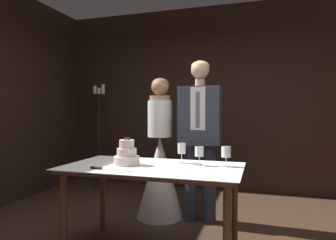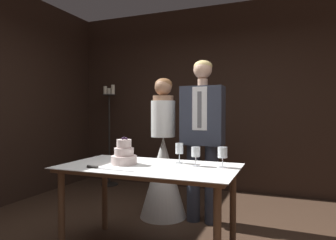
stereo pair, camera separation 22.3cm
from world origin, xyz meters
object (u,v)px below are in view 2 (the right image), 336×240
object	(u,v)px
groom	(203,131)
candle_stand	(109,134)
bride	(163,166)
tiered_cake	(124,155)
wine_glass_far	(179,150)
wine_glass_middle	(196,153)
cake_knife	(101,168)
wine_glass_near	(223,154)
cake_table	(149,175)

from	to	relation	value
groom	candle_stand	distance (m)	2.19
bride	candle_stand	xyz separation A→B (m)	(-1.42, 1.08, 0.26)
tiered_cake	wine_glass_far	world-z (taller)	tiered_cake
wine_glass_middle	candle_stand	world-z (taller)	candle_stand
bride	tiered_cake	bearing A→B (deg)	-89.94
bride	cake_knife	bearing A→B (deg)	-93.17
wine_glass_near	wine_glass_far	world-z (taller)	wine_glass_far
wine_glass_near	wine_glass_middle	distance (m)	0.23
wine_glass_far	bride	xyz separation A→B (m)	(-0.43, 0.67, -0.29)
tiered_cake	wine_glass_middle	bearing A→B (deg)	13.63
groom	wine_glass_middle	bearing A→B (deg)	-79.35
cake_knife	wine_glass_near	xyz separation A→B (m)	(0.90, 0.42, 0.11)
cake_table	wine_glass_near	distance (m)	0.65
cake_knife	wine_glass_near	size ratio (longest dim) A/B	2.55
groom	tiered_cake	bearing A→B (deg)	-117.39
candle_stand	wine_glass_far	bearing A→B (deg)	-43.44
wine_glass_near	bride	world-z (taller)	bride
tiered_cake	wine_glass_middle	xyz separation A→B (m)	(0.61, 0.15, 0.03)
wine_glass_middle	bride	world-z (taller)	bride
candle_stand	groom	bearing A→B (deg)	-29.85
tiered_cake	wine_glass_far	bearing A→B (deg)	28.05
wine_glass_middle	bride	distance (m)	1.01
cake_knife	groom	bearing A→B (deg)	67.37
cake_table	groom	distance (m)	0.97
groom	bride	bearing A→B (deg)	179.93
groom	cake_knife	bearing A→B (deg)	-114.63
cake_table	wine_glass_near	world-z (taller)	wine_glass_near
wine_glass_near	groom	bearing A→B (deg)	116.42
wine_glass_near	groom	distance (m)	0.84
cake_knife	wine_glass_middle	world-z (taller)	wine_glass_middle
cake_table	candle_stand	distance (m)	2.58
wine_glass_near	bride	xyz separation A→B (m)	(-0.84, 0.74, -0.28)
tiered_cake	cake_knife	bearing A→B (deg)	-104.09
cake_table	cake_knife	size ratio (longest dim) A/B	3.46
cake_knife	wine_glass_near	world-z (taller)	wine_glass_near
tiered_cake	groom	size ratio (longest dim) A/B	0.13
wine_glass_middle	wine_glass_far	distance (m)	0.20
wine_glass_middle	candle_stand	xyz separation A→B (m)	(-2.03, 1.84, -0.02)
wine_glass_middle	wine_glass_far	xyz separation A→B (m)	(-0.18, 0.08, 0.01)
wine_glass_near	candle_stand	world-z (taller)	candle_stand
wine_glass_far	wine_glass_middle	bearing A→B (deg)	-25.08
cake_table	wine_glass_near	bearing A→B (deg)	13.63
tiered_cake	wine_glass_near	xyz separation A→B (m)	(0.84, 0.16, 0.03)
wine_glass_middle	wine_glass_far	world-z (taller)	wine_glass_far
bride	wine_glass_middle	bearing A→B (deg)	-51.05
wine_glass_near	cake_table	bearing A→B (deg)	-166.37
wine_glass_near	wine_glass_middle	xyz separation A→B (m)	(-0.23, -0.02, -0.00)
groom	cake_table	bearing A→B (deg)	-104.83
tiered_cake	wine_glass_near	distance (m)	0.85
cake_knife	groom	distance (m)	1.30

